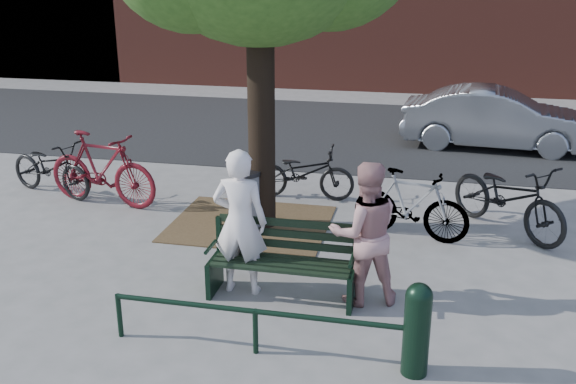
% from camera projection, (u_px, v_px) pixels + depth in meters
% --- Properties ---
extents(ground, '(90.00, 90.00, 0.00)m').
position_uv_depth(ground, '(282.00, 298.00, 7.71)').
color(ground, gray).
rests_on(ground, ground).
extents(dirt_pit, '(2.40, 2.00, 0.02)m').
position_uv_depth(dirt_pit, '(250.00, 223.00, 9.94)').
color(dirt_pit, brown).
rests_on(dirt_pit, ground).
extents(road, '(40.00, 7.00, 0.01)m').
position_uv_depth(road, '(359.00, 132.00, 15.55)').
color(road, black).
rests_on(road, ground).
extents(park_bench, '(1.74, 0.54, 0.97)m').
position_uv_depth(park_bench, '(283.00, 259.00, 7.63)').
color(park_bench, black).
rests_on(park_bench, ground).
extents(guard_railing, '(3.06, 0.06, 0.51)m').
position_uv_depth(guard_railing, '(255.00, 318.00, 6.47)').
color(guard_railing, black).
rests_on(guard_railing, ground).
extents(person_left, '(0.66, 0.44, 1.80)m').
position_uv_depth(person_left, '(240.00, 222.00, 7.60)').
color(person_left, silver).
rests_on(person_left, ground).
extents(person_right, '(1.00, 0.89, 1.72)m').
position_uv_depth(person_right, '(365.00, 233.00, 7.38)').
color(person_right, tan).
rests_on(person_right, ground).
extents(bollard, '(0.26, 0.26, 0.97)m').
position_uv_depth(bollard, '(417.00, 326.00, 6.11)').
color(bollard, black).
rests_on(bollard, ground).
extents(litter_bin, '(0.45, 0.45, 0.93)m').
position_uv_depth(litter_bin, '(246.00, 200.00, 9.60)').
color(litter_bin, gray).
rests_on(litter_bin, ground).
extents(bicycle_a, '(1.98, 1.21, 0.98)m').
position_uv_depth(bicycle_a, '(51.00, 167.00, 11.12)').
color(bicycle_a, black).
rests_on(bicycle_a, ground).
extents(bicycle_b, '(2.13, 0.91, 1.24)m').
position_uv_depth(bicycle_b, '(102.00, 169.00, 10.59)').
color(bicycle_b, '#550C13').
rests_on(bicycle_b, ground).
extents(bicycle_c, '(1.76, 0.66, 0.92)m').
position_uv_depth(bicycle_c, '(303.00, 173.00, 10.92)').
color(bicycle_c, black).
rests_on(bicycle_c, ground).
extents(bicycle_d, '(1.77, 0.86, 1.03)m').
position_uv_depth(bicycle_d, '(411.00, 204.00, 9.29)').
color(bicycle_d, gray).
rests_on(bicycle_d, ground).
extents(bicycle_e, '(1.96, 2.05, 1.10)m').
position_uv_depth(bicycle_e, '(508.00, 197.00, 9.49)').
color(bicycle_e, black).
rests_on(bicycle_e, ground).
extents(parked_car, '(4.11, 1.72, 1.32)m').
position_uv_depth(parked_car, '(496.00, 119.00, 13.96)').
color(parked_car, gray).
rests_on(parked_car, ground).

